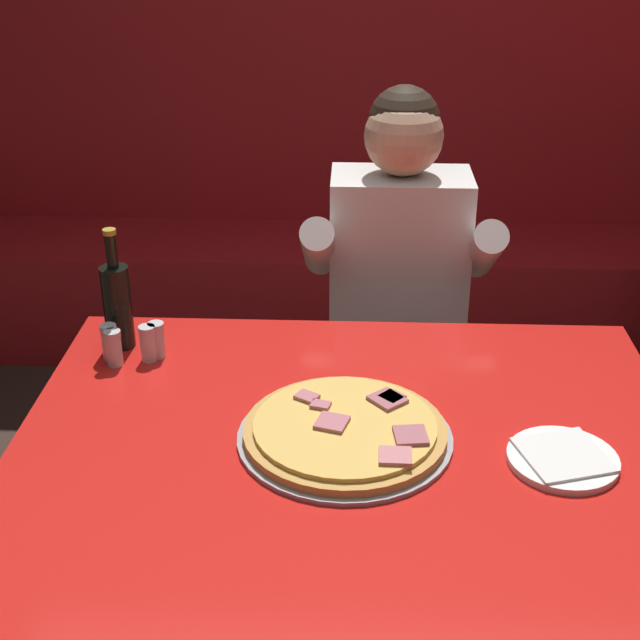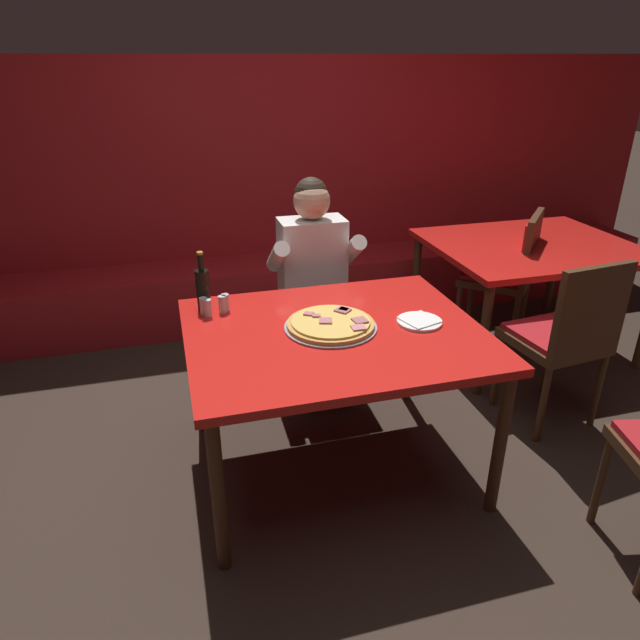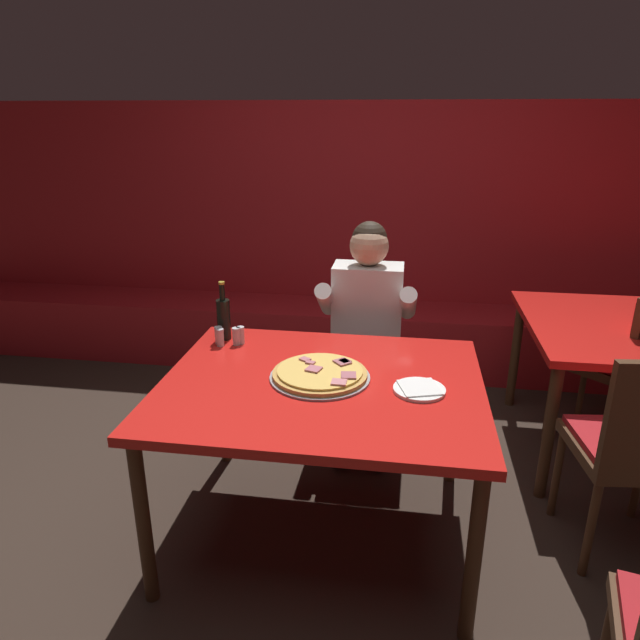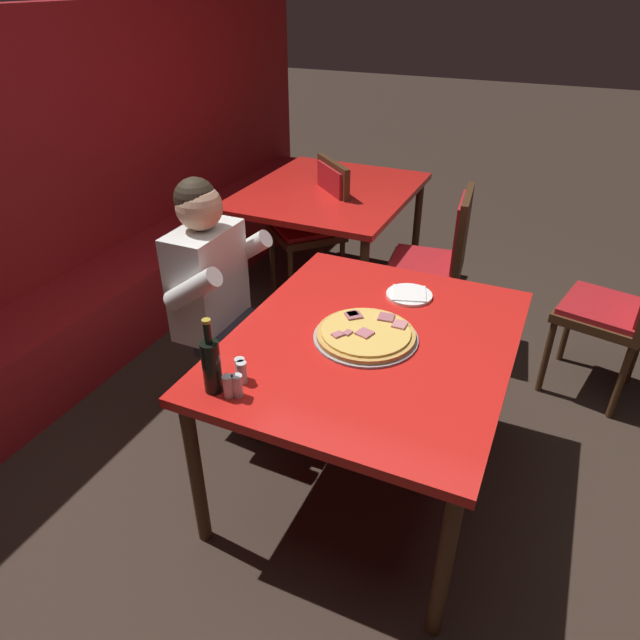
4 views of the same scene
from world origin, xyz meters
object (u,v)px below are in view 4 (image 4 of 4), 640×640
at_px(pizza, 366,334).
at_px(background_dining_table, 329,199).
at_px(plate_white_paper, 409,295).
at_px(diner_seated_blue_shirt, 224,298).
at_px(dining_chair_near_left, 316,219).
at_px(beer_bottle, 211,365).
at_px(shaker_black_pepper, 242,373).
at_px(shaker_parmesan, 238,387).
at_px(dining_chair_far_right, 439,256).
at_px(main_dining_table, 371,353).
at_px(dining_chair_near_right, 622,306).
at_px(shaker_red_pepper_flakes, 228,387).
at_px(shaker_oregano, 240,370).

bearing_deg(pizza, background_dining_table, 27.95).
relative_size(pizza, plate_white_paper, 2.02).
height_order(diner_seated_blue_shirt, dining_chair_near_left, diner_seated_blue_shirt).
bearing_deg(beer_bottle, shaker_black_pepper, -40.12).
xyz_separation_m(plate_white_paper, shaker_parmesan, (-0.94, 0.34, 0.03)).
xyz_separation_m(shaker_parmesan, dining_chair_far_right, (1.83, -0.27, -0.23)).
xyz_separation_m(main_dining_table, shaker_parmesan, (-0.54, 0.30, 0.11)).
relative_size(main_dining_table, dining_chair_far_right, 1.37).
distance_m(plate_white_paper, shaker_parmesan, 1.00).
height_order(diner_seated_blue_shirt, dining_chair_far_right, diner_seated_blue_shirt).
height_order(dining_chair_near_right, dining_chair_far_right, dining_chair_far_right).
xyz_separation_m(beer_bottle, dining_chair_far_right, (1.84, -0.37, -0.30)).
bearing_deg(diner_seated_blue_shirt, pizza, -100.03).
distance_m(beer_bottle, background_dining_table, 2.25).
xyz_separation_m(main_dining_table, background_dining_table, (1.64, 0.90, -0.00)).
bearing_deg(shaker_black_pepper, background_dining_table, 15.18).
bearing_deg(background_dining_table, dining_chair_near_left, 161.11).
xyz_separation_m(beer_bottle, dining_chair_near_right, (1.67, -1.38, -0.32)).
relative_size(plate_white_paper, shaker_red_pepper_flakes, 2.44).
bearing_deg(beer_bottle, main_dining_table, -36.13).
bearing_deg(plate_white_paper, shaker_oregano, 155.82).
bearing_deg(shaker_parmesan, pizza, -27.94).
distance_m(pizza, shaker_oregano, 0.54).
height_order(plate_white_paper, background_dining_table, plate_white_paper).
bearing_deg(dining_chair_near_right, diner_seated_blue_shirt, 119.53).
relative_size(shaker_oregano, dining_chair_near_right, 0.09).
relative_size(beer_bottle, shaker_oregano, 3.40).
xyz_separation_m(main_dining_table, shaker_black_pepper, (-0.46, 0.33, 0.11)).
height_order(shaker_parmesan, diner_seated_blue_shirt, diner_seated_blue_shirt).
distance_m(plate_white_paper, shaker_oregano, 0.93).
bearing_deg(plate_white_paper, shaker_black_pepper, 157.19).
relative_size(shaker_red_pepper_flakes, shaker_black_pepper, 1.00).
bearing_deg(pizza, dining_chair_far_right, 0.27).
bearing_deg(main_dining_table, shaker_parmesan, 150.44).
relative_size(plate_white_paper, dining_chair_near_right, 0.23).
xyz_separation_m(diner_seated_blue_shirt, dining_chair_far_right, (1.17, -0.76, -0.13)).
relative_size(beer_bottle, shaker_parmesan, 3.40).
distance_m(main_dining_table, beer_bottle, 0.70).
bearing_deg(shaker_red_pepper_flakes, background_dining_table, 14.56).
bearing_deg(diner_seated_blue_shirt, shaker_black_pepper, -142.06).
height_order(pizza, shaker_parmesan, shaker_parmesan).
height_order(plate_white_paper, shaker_oregano, shaker_oregano).
relative_size(plate_white_paper, beer_bottle, 0.72).
distance_m(pizza, diner_seated_blue_shirt, 0.78).
height_order(shaker_parmesan, dining_chair_far_right, dining_chair_far_right).
height_order(shaker_red_pepper_flakes, dining_chair_far_right, dining_chair_far_right).
relative_size(diner_seated_blue_shirt, dining_chair_near_right, 1.38).
bearing_deg(dining_chair_far_right, shaker_oregano, 169.71).
bearing_deg(shaker_oregano, main_dining_table, -37.78).
bearing_deg(shaker_parmesan, shaker_oregano, 25.71).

